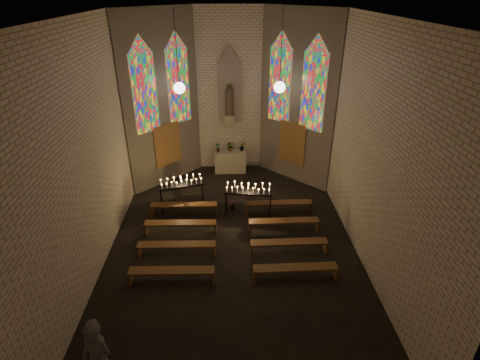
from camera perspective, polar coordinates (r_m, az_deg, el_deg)
name	(u,v)px	position (r m, az deg, el deg)	size (l,w,h in m)	color
floor	(233,243)	(12.67, -1.12, -9.64)	(12.00, 12.00, 0.00)	black
room	(230,106)	(14.01, -1.52, 11.26)	(8.22, 12.43, 7.00)	beige
altar	(230,161)	(17.10, -1.48, 2.87)	(1.40, 0.60, 1.00)	#B3AD92
flower_vase_left	(218,147)	(16.77, -3.39, 4.99)	(0.23, 0.15, 0.43)	#4C723F
flower_vase_center	(231,146)	(16.89, -1.45, 5.19)	(0.39, 0.34, 0.43)	#4C723F
flower_vase_right	(242,146)	(16.87, 0.37, 5.14)	(0.23, 0.19, 0.42)	#4C723F
aisle_flower_pot	(232,205)	(14.32, -1.17, -3.88)	(0.20, 0.20, 0.36)	#4C723F
votive_stand_left	(181,183)	(14.19, -8.93, -0.46)	(1.73, 0.86, 1.24)	black
votive_stand_right	(248,190)	(13.49, 1.26, -1.52)	(1.78, 0.67, 1.28)	black
pew_left_0	(184,206)	(14.05, -8.56, -3.94)	(2.45, 0.39, 0.47)	brown
pew_right_0	(279,204)	(14.08, 5.99, -3.69)	(2.45, 0.39, 0.47)	brown
pew_left_1	(180,224)	(13.05, -9.06, -6.70)	(2.45, 0.39, 0.47)	brown
pew_right_1	(284,222)	(13.09, 6.67, -6.42)	(2.45, 0.39, 0.47)	brown
pew_left_2	(176,246)	(12.09, -9.66, -9.91)	(2.45, 0.39, 0.47)	brown
pew_right_2	(289,244)	(12.12, 7.46, -9.60)	(2.45, 0.39, 0.47)	brown
pew_left_3	(172,272)	(11.17, -10.38, -13.66)	(2.45, 0.39, 0.47)	brown
pew_right_3	(295,269)	(11.21, 8.41, -13.30)	(2.45, 0.39, 0.47)	brown
visitor	(98,359)	(8.86, -20.79, -24.15)	(0.70, 0.46, 1.92)	#54525D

